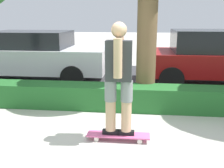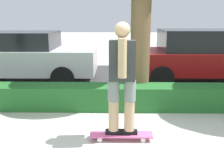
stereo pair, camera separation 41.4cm
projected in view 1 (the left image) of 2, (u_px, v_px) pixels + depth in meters
ground_plane at (101, 142)px, 4.11m from camera, size 60.00×60.00×0.00m
street_asphalt at (122, 80)px, 8.16m from camera, size 16.15×5.00×0.01m
hedge_row at (112, 97)px, 5.59m from camera, size 16.15×0.60×0.50m
skateboard at (118, 135)px, 4.17m from camera, size 1.00×0.24×0.10m
skater_person at (119, 77)px, 3.93m from camera, size 0.51×0.45×1.75m
parked_car_front at (36, 55)px, 8.00m from camera, size 4.33×1.98×1.50m
parked_car_middle at (217, 57)px, 7.44m from camera, size 4.50×1.96×1.55m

